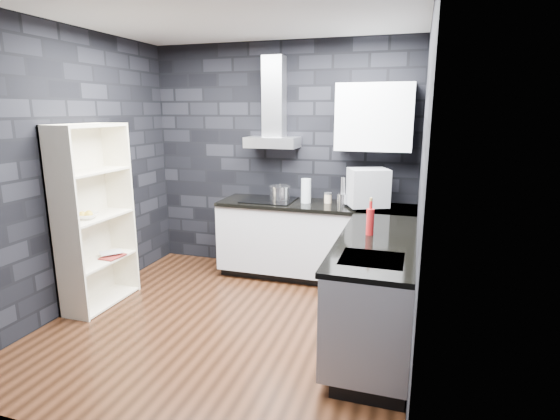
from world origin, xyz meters
The scene contains 28 objects.
ground centered at (0.00, 0.00, 0.00)m, with size 3.20×3.20×0.00m, color #3F2112.
ceiling centered at (0.00, 0.00, 2.70)m, with size 3.20×3.20×0.00m, color silver.
wall_back centered at (0.00, 1.62, 1.35)m, with size 3.20×0.05×2.70m, color black.
wall_front centered at (0.00, -1.62, 1.35)m, with size 3.20×0.05×2.70m, color black.
wall_left centered at (-1.62, 0.00, 1.35)m, with size 0.05×3.20×2.70m, color black.
wall_right centered at (1.62, 0.00, 1.35)m, with size 0.05×3.20×2.70m, color black.
toekick_back centered at (0.50, 1.34, 0.05)m, with size 2.18×0.50×0.10m, color black.
toekick_right centered at (1.34, 0.10, 0.05)m, with size 0.50×1.78×0.10m, color black.
counter_back_cab centered at (0.50, 1.30, 0.48)m, with size 2.20×0.60×0.76m, color silver.
counter_right_cab centered at (1.30, 0.10, 0.48)m, with size 0.60×1.80×0.76m, color silver.
counter_back_top centered at (0.50, 1.29, 0.88)m, with size 2.20×0.62×0.04m, color black.
counter_right_top centered at (1.29, 0.10, 0.88)m, with size 0.62×1.80×0.04m, color black.
counter_corner_top centered at (1.30, 1.30, 0.88)m, with size 0.62×0.62×0.04m, color black.
hood_body centered at (-0.05, 1.43, 1.56)m, with size 0.60×0.34×0.12m, color silver.
hood_chimney centered at (-0.05, 1.50, 2.07)m, with size 0.24×0.20×0.90m, color silver.
upper_cabinet centered at (1.10, 1.43, 1.85)m, with size 0.80×0.35×0.70m, color white.
cooktop centered at (-0.05, 1.30, 0.91)m, with size 0.58×0.50×0.01m, color black.
sink_rim centered at (1.30, -0.40, 0.89)m, with size 0.44×0.40×0.01m, color silver.
pot centered at (0.07, 1.36, 0.98)m, with size 0.24×0.24×0.14m, color silver.
glass_vase centered at (0.39, 1.31, 1.04)m, with size 0.11×0.11×0.27m, color silver.
storage_jar centered at (0.63, 1.37, 0.95)m, with size 0.08×0.08×0.10m, color beige.
utensil_crock centered at (0.81, 1.24, 0.97)m, with size 0.11×0.11×0.14m, color silver.
appliance_garage centered at (1.08, 1.23, 1.12)m, with size 0.40×0.31×0.40m, color #A6A7AD.
red_bottle centered at (1.22, 0.21, 1.01)m, with size 0.06×0.06×0.22m, color red.
bookshelf centered at (-1.42, 0.02, 0.90)m, with size 0.34×0.80×1.80m, color white.
fruit_bowl centered at (-1.42, -0.09, 0.94)m, with size 0.21×0.21×0.05m, color white.
book_red centered at (-1.42, 0.13, 0.57)m, with size 0.18×0.02×0.24m, color maroon.
book_second centered at (-1.44, 0.21, 0.59)m, with size 0.16×0.02×0.21m, color #B2B2B2.
Camera 1 is at (1.56, -3.39, 1.93)m, focal length 28.00 mm.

